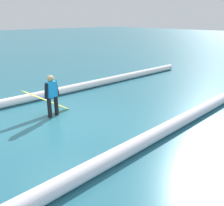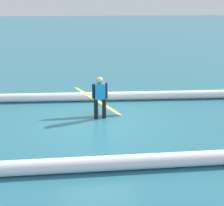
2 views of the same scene
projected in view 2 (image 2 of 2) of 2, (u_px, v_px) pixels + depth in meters
name	position (u px, v px, depth m)	size (l,w,h in m)	color
ground_plane	(97.00, 123.00, 10.57)	(120.32, 120.32, 0.00)	#28697B
surfer	(100.00, 96.00, 10.73)	(0.52, 0.25, 1.43)	black
surfboard	(98.00, 101.00, 11.13)	(1.66, 0.55, 1.02)	yellow
wave_crest_foreground	(78.00, 97.00, 12.74)	(0.34, 0.34, 20.57)	white
wave_crest_midground	(224.00, 157.00, 7.93)	(0.37, 0.37, 20.14)	white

